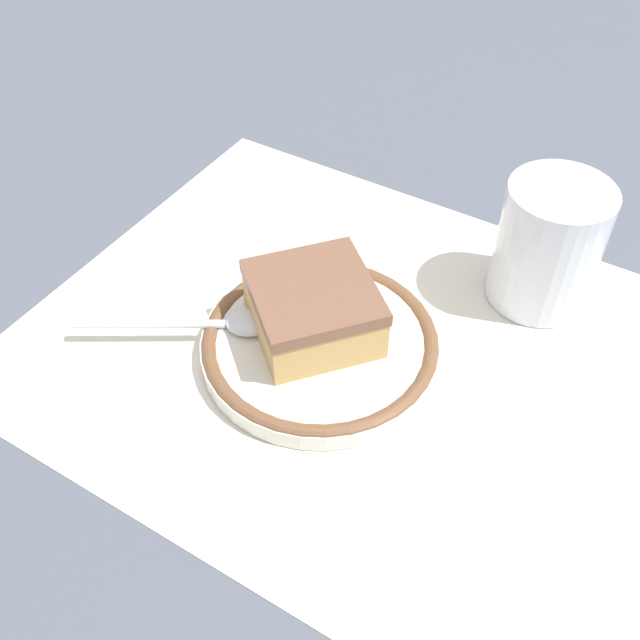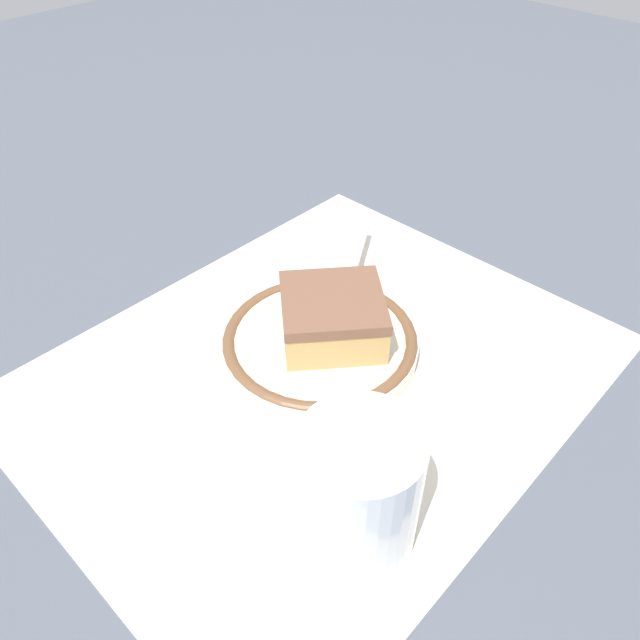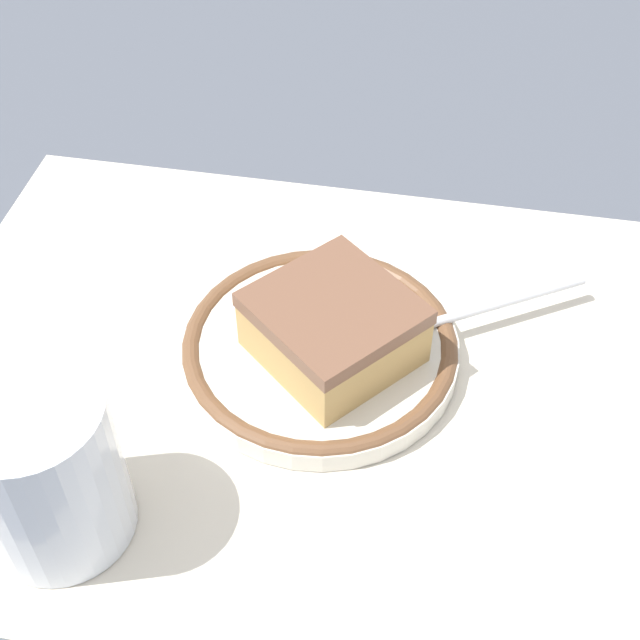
# 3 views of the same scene
# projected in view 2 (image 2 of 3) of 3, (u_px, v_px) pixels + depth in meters

# --- Properties ---
(ground_plane) EXTENTS (2.40, 2.40, 0.00)m
(ground_plane) POSITION_uv_depth(u_px,v_px,m) (319.00, 371.00, 0.53)
(ground_plane) COLOR #4C515B
(placemat) EXTENTS (0.47, 0.38, 0.00)m
(placemat) POSITION_uv_depth(u_px,v_px,m) (319.00, 370.00, 0.53)
(placemat) COLOR beige
(placemat) RESTS_ON ground_plane
(plate) EXTENTS (0.17, 0.17, 0.02)m
(plate) POSITION_uv_depth(u_px,v_px,m) (320.00, 342.00, 0.55)
(plate) COLOR silver
(plate) RESTS_ON placemat
(cake_slice) EXTENTS (0.12, 0.12, 0.04)m
(cake_slice) POSITION_uv_depth(u_px,v_px,m) (333.00, 317.00, 0.53)
(cake_slice) COLOR tan
(cake_slice) RESTS_ON plate
(spoon) EXTENTS (0.13, 0.09, 0.01)m
(spoon) POSITION_uv_depth(u_px,v_px,m) (349.00, 284.00, 0.59)
(spoon) COLOR silver
(spoon) RESTS_ON plate
(cup) EXTENTS (0.08, 0.08, 0.10)m
(cup) POSITION_uv_depth(u_px,v_px,m) (358.00, 496.00, 0.39)
(cup) COLOR silver
(cup) RESTS_ON placemat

